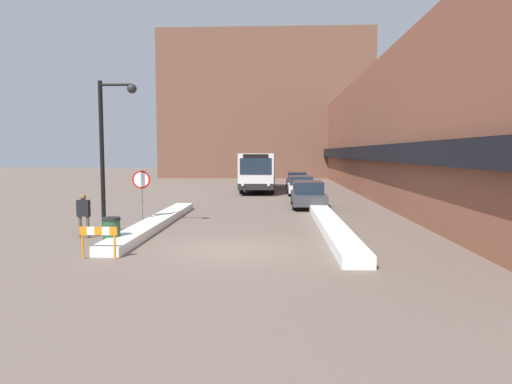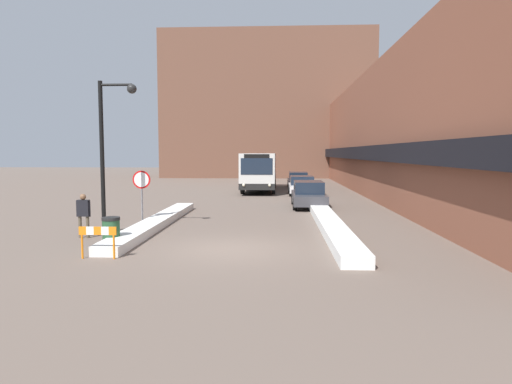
{
  "view_description": "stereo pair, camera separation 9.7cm",
  "coord_description": "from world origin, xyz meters",
  "px_view_note": "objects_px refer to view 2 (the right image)",
  "views": [
    {
      "loc": [
        1.43,
        -14.22,
        3.06
      ],
      "look_at": [
        0.58,
        4.63,
        1.44
      ],
      "focal_mm": 32.0,
      "sensor_mm": 36.0,
      "label": 1
    },
    {
      "loc": [
        1.53,
        -14.22,
        3.06
      ],
      "look_at": [
        0.58,
        4.63,
        1.44
      ],
      "focal_mm": 32.0,
      "sensor_mm": 36.0,
      "label": 2
    }
  ],
  "objects_px": {
    "city_bus": "(260,170)",
    "pedestrian": "(83,211)",
    "parked_car_middle": "(302,185)",
    "stop_sign": "(142,186)",
    "parked_car_back": "(298,180)",
    "parked_car_front": "(309,194)",
    "street_lamp": "(110,138)",
    "construction_barricade": "(98,236)",
    "trash_bin": "(111,231)"
  },
  "relations": [
    {
      "from": "parked_car_middle",
      "to": "construction_barricade",
      "type": "bearing_deg",
      "value": -108.44
    },
    {
      "from": "parked_car_front",
      "to": "city_bus",
      "type": "bearing_deg",
      "value": 106.11
    },
    {
      "from": "city_bus",
      "to": "construction_barricade",
      "type": "height_order",
      "value": "city_bus"
    },
    {
      "from": "parked_car_back",
      "to": "trash_bin",
      "type": "distance_m",
      "value": 26.51
    },
    {
      "from": "trash_bin",
      "to": "stop_sign",
      "type": "bearing_deg",
      "value": 93.62
    },
    {
      "from": "parked_car_middle",
      "to": "pedestrian",
      "type": "height_order",
      "value": "pedestrian"
    },
    {
      "from": "construction_barricade",
      "to": "city_bus",
      "type": "bearing_deg",
      "value": 81.39
    },
    {
      "from": "parked_car_middle",
      "to": "street_lamp",
      "type": "height_order",
      "value": "street_lamp"
    },
    {
      "from": "parked_car_front",
      "to": "construction_barricade",
      "type": "xyz_separation_m",
      "value": [
        -6.89,
        -12.97,
        -0.06
      ]
    },
    {
      "from": "street_lamp",
      "to": "construction_barricade",
      "type": "xyz_separation_m",
      "value": [
        1.17,
        -4.24,
        -2.94
      ]
    },
    {
      "from": "parked_car_middle",
      "to": "trash_bin",
      "type": "xyz_separation_m",
      "value": [
        -7.2,
        -18.81,
        -0.21
      ]
    },
    {
      "from": "stop_sign",
      "to": "pedestrian",
      "type": "height_order",
      "value": "stop_sign"
    },
    {
      "from": "city_bus",
      "to": "stop_sign",
      "type": "height_order",
      "value": "city_bus"
    },
    {
      "from": "city_bus",
      "to": "parked_car_middle",
      "type": "relative_size",
      "value": 2.41
    },
    {
      "from": "parked_car_back",
      "to": "stop_sign",
      "type": "height_order",
      "value": "stop_sign"
    },
    {
      "from": "parked_car_back",
      "to": "trash_bin",
      "type": "xyz_separation_m",
      "value": [
        -7.2,
        -25.52,
        -0.21
      ]
    },
    {
      "from": "parked_car_back",
      "to": "parked_car_front",
      "type": "bearing_deg",
      "value": -90.0
    },
    {
      "from": "stop_sign",
      "to": "construction_barricade",
      "type": "distance_m",
      "value": 6.3
    },
    {
      "from": "city_bus",
      "to": "parked_car_front",
      "type": "height_order",
      "value": "city_bus"
    },
    {
      "from": "parked_car_middle",
      "to": "trash_bin",
      "type": "distance_m",
      "value": 20.15
    },
    {
      "from": "parked_car_front",
      "to": "trash_bin",
      "type": "height_order",
      "value": "parked_car_front"
    },
    {
      "from": "parked_car_back",
      "to": "trash_bin",
      "type": "bearing_deg",
      "value": -105.75
    },
    {
      "from": "parked_car_back",
      "to": "construction_barricade",
      "type": "relative_size",
      "value": 4.17
    },
    {
      "from": "parked_car_front",
      "to": "construction_barricade",
      "type": "distance_m",
      "value": 14.69
    },
    {
      "from": "parked_car_middle",
      "to": "construction_barricade",
      "type": "height_order",
      "value": "parked_car_middle"
    },
    {
      "from": "city_bus",
      "to": "parked_car_middle",
      "type": "bearing_deg",
      "value": -47.21
    },
    {
      "from": "stop_sign",
      "to": "parked_car_front",
      "type": "bearing_deg",
      "value": 42.22
    },
    {
      "from": "city_bus",
      "to": "trash_bin",
      "type": "distance_m",
      "value": 22.69
    },
    {
      "from": "trash_bin",
      "to": "pedestrian",
      "type": "bearing_deg",
      "value": 138.54
    },
    {
      "from": "parked_car_front",
      "to": "trash_bin",
      "type": "distance_m",
      "value": 13.24
    },
    {
      "from": "city_bus",
      "to": "stop_sign",
      "type": "xyz_separation_m",
      "value": [
        -4.24,
        -17.98,
        0.03
      ]
    },
    {
      "from": "parked_car_front",
      "to": "pedestrian",
      "type": "height_order",
      "value": "pedestrian"
    },
    {
      "from": "parked_car_front",
      "to": "pedestrian",
      "type": "xyz_separation_m",
      "value": [
        -8.69,
        -9.79,
        0.23
      ]
    },
    {
      "from": "city_bus",
      "to": "stop_sign",
      "type": "relative_size",
      "value": 4.48
    },
    {
      "from": "pedestrian",
      "to": "street_lamp",
      "type": "bearing_deg",
      "value": 59.42
    },
    {
      "from": "city_bus",
      "to": "pedestrian",
      "type": "bearing_deg",
      "value": -104.59
    },
    {
      "from": "stop_sign",
      "to": "street_lamp",
      "type": "relative_size",
      "value": 0.4
    },
    {
      "from": "street_lamp",
      "to": "pedestrian",
      "type": "distance_m",
      "value": 2.92
    },
    {
      "from": "parked_car_middle",
      "to": "stop_sign",
      "type": "distance_m",
      "value": 16.33
    },
    {
      "from": "street_lamp",
      "to": "trash_bin",
      "type": "xyz_separation_m",
      "value": [
        0.87,
        -2.38,
        -3.12
      ]
    },
    {
      "from": "street_lamp",
      "to": "construction_barricade",
      "type": "distance_m",
      "value": 5.29
    },
    {
      "from": "pedestrian",
      "to": "construction_barricade",
      "type": "relative_size",
      "value": 1.45
    },
    {
      "from": "trash_bin",
      "to": "construction_barricade",
      "type": "bearing_deg",
      "value": -80.66
    },
    {
      "from": "parked_car_back",
      "to": "trash_bin",
      "type": "relative_size",
      "value": 4.83
    },
    {
      "from": "parked_car_front",
      "to": "street_lamp",
      "type": "xyz_separation_m",
      "value": [
        -8.06,
        -8.72,
        2.87
      ]
    },
    {
      "from": "city_bus",
      "to": "street_lamp",
      "type": "xyz_separation_m",
      "value": [
        -4.83,
        -19.92,
        1.95
      ]
    },
    {
      "from": "city_bus",
      "to": "street_lamp",
      "type": "height_order",
      "value": "street_lamp"
    },
    {
      "from": "pedestrian",
      "to": "construction_barricade",
      "type": "height_order",
      "value": "pedestrian"
    },
    {
      "from": "pedestrian",
      "to": "construction_barricade",
      "type": "distance_m",
      "value": 3.67
    },
    {
      "from": "street_lamp",
      "to": "parked_car_front",
      "type": "bearing_deg",
      "value": 47.26
    }
  ]
}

